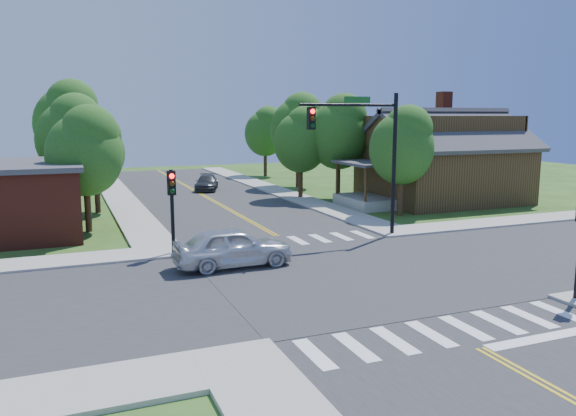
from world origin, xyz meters
name	(u,v)px	position (x,y,z in m)	size (l,w,h in m)	color
ground	(346,275)	(0.00, 0.00, 0.00)	(100.00, 100.00, 0.00)	#2D4816
road_ns	(346,275)	(0.00, 0.00, 0.02)	(10.00, 90.00, 0.04)	#2D2D30
road_ew	(346,275)	(0.00, 0.00, 0.03)	(90.00, 10.00, 0.04)	#2D2D30
intersection_patch	(346,275)	(0.00, 0.00, 0.00)	(10.20, 10.20, 0.06)	#2D2D30
sidewalk_ne	(435,197)	(15.82, 15.82, 0.07)	(40.00, 40.00, 0.14)	#9E9B93
crosswalk_north	(287,241)	(0.00, 6.20, 0.05)	(8.85, 2.00, 0.01)	white
crosswalk_south	(448,331)	(0.00, -6.20, 0.05)	(8.85, 2.00, 0.01)	white
centerline	(346,274)	(0.00, 0.00, 0.05)	(0.30, 90.00, 0.01)	yellow
stop_bar	(554,337)	(2.50, -7.60, 0.00)	(4.60, 0.45, 0.09)	white
signal_mast_ne	(365,141)	(3.91, 5.59, 4.85)	(5.30, 0.42, 7.20)	black
signal_pole_nw	(172,196)	(-5.60, 5.58, 2.66)	(0.34, 0.42, 3.80)	black
house_ne	(442,155)	(15.11, 14.23, 3.33)	(13.05, 8.80, 7.11)	#342412
tree_e_a	(403,143)	(9.33, 10.45, 4.43)	(3.98, 3.78, 6.76)	#382314
tree_e_b	(340,130)	(8.94, 18.07, 5.05)	(4.54, 4.31, 7.71)	#382314
tree_e_c	(299,125)	(8.95, 25.70, 5.29)	(4.75, 4.51, 8.08)	#382314
tree_e_d	(266,130)	(9.36, 35.14, 4.62)	(4.15, 3.94, 7.06)	#382314
tree_w_a	(86,149)	(-8.72, 12.47, 4.38)	(3.94, 3.74, 6.69)	#382314
tree_w_b	(73,134)	(-9.17, 19.76, 4.93)	(4.43, 4.21, 7.53)	#382314
tree_w_c	(70,119)	(-9.17, 28.43, 5.84)	(5.24, 4.98, 8.90)	#382314
tree_w_d	(71,135)	(-9.03, 37.32, 4.32)	(3.89, 3.69, 6.60)	#382314
tree_house	(302,138)	(6.47, 19.30, 4.47)	(4.01, 3.81, 6.82)	#382314
tree_bldg	(96,148)	(-7.89, 18.51, 4.09)	(3.67, 3.49, 6.24)	#382314
car_silver	(233,248)	(-3.73, 2.76, 0.82)	(4.83, 2.02, 1.63)	silver
car_dgrey	(207,183)	(1.00, 26.35, 0.61)	(2.95, 4.52, 1.22)	#323437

